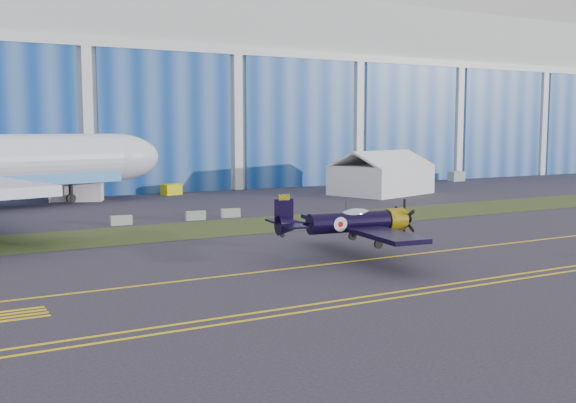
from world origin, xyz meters
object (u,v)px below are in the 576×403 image
tent (381,172)px  warbird (350,222)px  shipping_container (77,190)px  tug (171,189)px

tent → warbird: bearing=-147.6°
warbird → shipping_container: bearing=107.0°
warbird → tent: 47.89m
tent → shipping_container: (-39.30, 11.19, -1.69)m
tent → tug: tent is taller
tent → tug: bearing=134.8°
warbird → shipping_container: warbird is taller
shipping_container → warbird: bearing=-58.2°
warbird → tug: 50.49m
warbird → shipping_container: (-8.88, 48.16, -1.23)m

